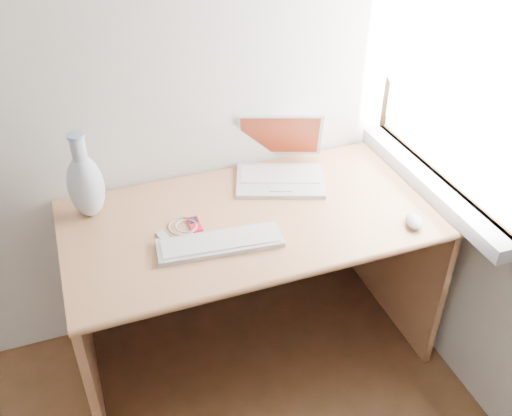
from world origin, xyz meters
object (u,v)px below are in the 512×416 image
object	(u,v)px
external_keyboard	(220,243)
vase	(86,184)
laptop	(276,165)
desk	(246,246)

from	to	relation	value
external_keyboard	vase	size ratio (longest dim) A/B	1.33
laptop	external_keyboard	world-z (taller)	laptop
desk	vase	distance (m)	0.69
laptop	vase	world-z (taller)	vase
desk	external_keyboard	size ratio (longest dim) A/B	3.14
laptop	vase	size ratio (longest dim) A/B	1.23
desk	vase	xyz separation A→B (m)	(-0.58, 0.13, 0.36)
external_keyboard	vase	world-z (taller)	vase
laptop	desk	bearing A→B (deg)	-122.66
desk	external_keyboard	distance (m)	0.36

